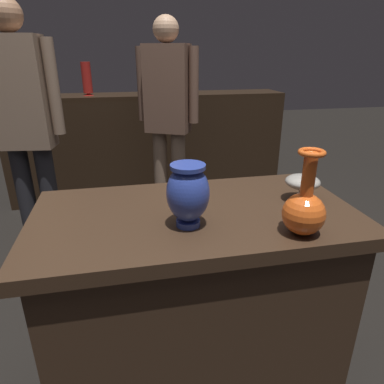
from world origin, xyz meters
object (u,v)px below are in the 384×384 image
Objects in this scene: visitor_center_back at (168,112)px; vase_left_accent at (303,182)px; shelf_vase_left at (87,79)px; visitor_near_left at (24,122)px; vase_tall_behind at (304,209)px; vase_centerpiece at (188,193)px; shelf_vase_center at (146,83)px.

vase_left_accent is at bearing 129.86° from visitor_center_back.
shelf_vase_left is 0.17× the size of visitor_near_left.
vase_tall_behind is 2.56m from shelf_vase_left.
visitor_center_back is at bearing -150.52° from visitor_near_left.
vase_centerpiece is 2.34m from shelf_vase_left.
shelf_vase_center is 0.53× the size of shelf_vase_left.
vase_centerpiece is at bearing -78.32° from shelf_vase_left.
vase_left_accent is (0.48, 0.12, -0.04)m from vase_centerpiece.
visitor_center_back is (-0.20, 1.70, 0.05)m from vase_tall_behind.
shelf_vase_center is 0.52m from shelf_vase_left.
vase_tall_behind is at bearing -82.82° from shelf_vase_center.
shelf_vase_center is at bearing -55.03° from visitor_center_back.
vase_left_accent is at bearing -78.70° from shelf_vase_center.
shelf_vase_left reaches higher than shelf_vase_center.
vase_centerpiece is 2.29m from shelf_vase_center.
visitor_near_left is (-0.30, -1.08, -0.17)m from shelf_vase_left.
vase_tall_behind is 2.44m from shelf_vase_center.
visitor_near_left reaches higher than vase_left_accent.
vase_left_accent is 1.66m from visitor_near_left.
shelf_vase_left is at bearing 108.90° from vase_tall_behind.
shelf_vase_center is at bearing 88.78° from vase_centerpiece.
visitor_near_left is at bearing 130.21° from vase_tall_behind.
visitor_center_back is (0.92, 0.37, -0.03)m from visitor_near_left.
vase_tall_behind reaches higher than vase_centerpiece.
vase_centerpiece is 1.46× the size of shelf_vase_center.
vase_tall_behind is 1.71m from visitor_center_back.
visitor_near_left is at bearing 122.66° from vase_centerpiece.
visitor_center_back is (-0.33, 1.45, 0.06)m from vase_left_accent.
shelf_vase_left is at bearing -97.87° from visitor_near_left.
vase_tall_behind reaches higher than vase_left_accent.
vase_left_accent is 0.08× the size of visitor_near_left.
visitor_near_left is (-1.25, 1.08, 0.09)m from vase_left_accent.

